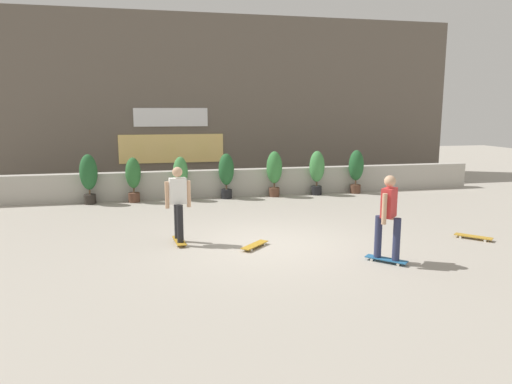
{
  "coord_description": "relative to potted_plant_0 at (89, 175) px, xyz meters",
  "views": [
    {
      "loc": [
        -2.53,
        -9.79,
        2.93
      ],
      "look_at": [
        0.0,
        1.5,
        0.9
      ],
      "focal_mm": 33.51,
      "sensor_mm": 36.0,
      "label": 1
    }
  ],
  "objects": [
    {
      "name": "skateboard_near_camera",
      "position": [
        3.97,
        -5.76,
        -0.84
      ],
      "size": [
        0.71,
        0.71,
        0.08
      ],
      "color": "#BF8C26",
      "rests_on": "ground"
    },
    {
      "name": "ground_plane",
      "position": [
        4.38,
        -5.55,
        -0.91
      ],
      "size": [
        48.0,
        48.0,
        0.0
      ],
      "primitive_type": "plane",
      "color": "#A8A093"
    },
    {
      "name": "skater_by_wall_left",
      "position": [
        6.23,
        -7.28,
        0.04
      ],
      "size": [
        0.69,
        0.73,
        1.7
      ],
      "color": "#266699",
      "rests_on": "ground"
    },
    {
      "name": "potted_plant_5",
      "position": [
        7.43,
        0.0,
        -0.03
      ],
      "size": [
        0.52,
        0.52,
        1.51
      ],
      "color": "black",
      "rests_on": "ground"
    },
    {
      "name": "potted_plant_3",
      "position": [
        4.29,
        0.0,
        -0.04
      ],
      "size": [
        0.51,
        0.51,
        1.49
      ],
      "color": "black",
      "rests_on": "ground"
    },
    {
      "name": "skater_far_right",
      "position": [
        2.42,
        -5.07,
        0.04
      ],
      "size": [
        0.56,
        0.82,
        1.7
      ],
      "color": "#BF8C26",
      "rests_on": "ground"
    },
    {
      "name": "potted_plant_2",
      "position": [
        2.8,
        0.0,
        -0.1
      ],
      "size": [
        0.47,
        0.47,
        1.41
      ],
      "color": "brown",
      "rests_on": "ground"
    },
    {
      "name": "potted_plant_1",
      "position": [
        1.33,
        0.0,
        -0.09
      ],
      "size": [
        0.47,
        0.47,
        1.42
      ],
      "color": "brown",
      "rests_on": "ground"
    },
    {
      "name": "potted_plant_6",
      "position": [
        8.87,
        0.0,
        -0.03
      ],
      "size": [
        0.52,
        0.52,
        1.51
      ],
      "color": "brown",
      "rests_on": "ground"
    },
    {
      "name": "planter_wall",
      "position": [
        4.38,
        0.45,
        -0.46
      ],
      "size": [
        18.0,
        0.4,
        0.9
      ],
      "primitive_type": "cube",
      "color": "#B2ADA3",
      "rests_on": "ground"
    },
    {
      "name": "skateboard_aside",
      "position": [
        8.97,
        -6.19,
        -0.84
      ],
      "size": [
        0.68,
        0.73,
        0.08
      ],
      "color": "#BF8C26",
      "rests_on": "ground"
    },
    {
      "name": "building_backdrop",
      "position": [
        4.38,
        4.45,
        2.34
      ],
      "size": [
        20.0,
        2.08,
        6.5
      ],
      "color": "#60564C",
      "rests_on": "ground"
    },
    {
      "name": "potted_plant_0",
      "position": [
        0.0,
        0.0,
        0.0
      ],
      "size": [
        0.54,
        0.54,
        1.55
      ],
      "color": "#2D2823",
      "rests_on": "ground"
    },
    {
      "name": "potted_plant_4",
      "position": [
        5.92,
        0.0,
        -0.02
      ],
      "size": [
        0.53,
        0.53,
        1.52
      ],
      "color": "brown",
      "rests_on": "ground"
    }
  ]
}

